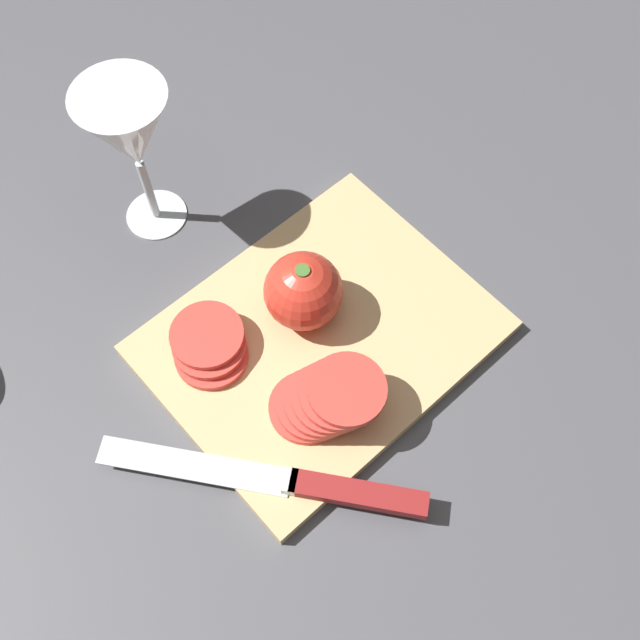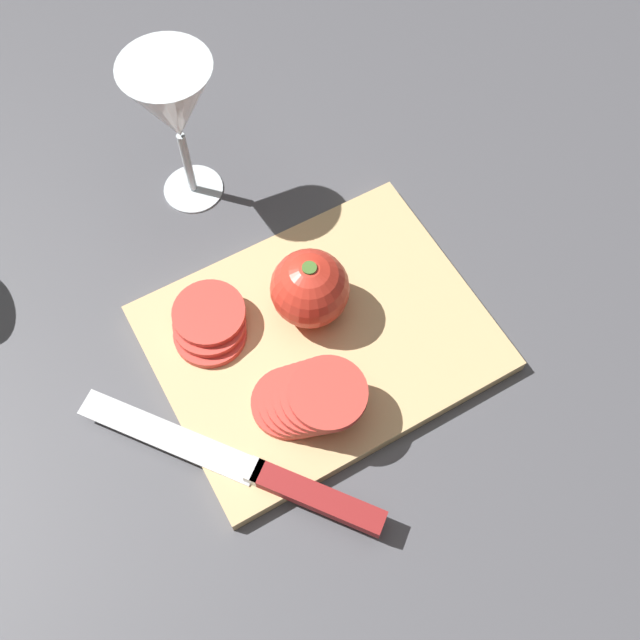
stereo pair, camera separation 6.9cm
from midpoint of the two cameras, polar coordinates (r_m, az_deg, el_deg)
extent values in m
plane|color=#4C4C51|center=(0.72, -3.01, -3.27)|extent=(3.00, 3.00, 0.00)
cube|color=tan|center=(0.72, 2.72, -1.64)|extent=(0.31, 0.24, 0.02)
cylinder|color=silver|center=(0.83, -7.28, 9.72)|extent=(0.06, 0.06, 0.00)
cylinder|color=silver|center=(0.79, -7.64, 11.59)|extent=(0.01, 0.01, 0.08)
cone|color=silver|center=(0.73, -8.47, 15.82)|extent=(0.09, 0.09, 0.09)
cone|color=#DBCC84|center=(0.75, -8.17, 14.30)|extent=(0.03, 0.03, 0.03)
sphere|color=red|center=(0.69, 2.04, 2.13)|extent=(0.07, 0.07, 0.07)
cylinder|color=#47702D|center=(0.66, 2.14, 3.59)|extent=(0.01, 0.01, 0.01)
cube|color=silver|center=(0.68, -8.70, -9.06)|extent=(0.13, 0.15, 0.00)
cube|color=silver|center=(0.66, -1.99, -11.76)|extent=(0.02, 0.02, 0.01)
cube|color=maroon|center=(0.65, 2.94, -13.70)|extent=(0.09, 0.11, 0.01)
cylinder|color=#D63D33|center=(0.68, 0.51, -6.62)|extent=(0.07, 0.07, 0.01)
cylinder|color=#D63D33|center=(0.67, 1.11, -6.48)|extent=(0.07, 0.07, 0.01)
cylinder|color=#D63D33|center=(0.67, 1.73, -6.34)|extent=(0.07, 0.07, 0.01)
cylinder|color=#D63D33|center=(0.66, 2.36, -6.20)|extent=(0.07, 0.07, 0.01)
cylinder|color=#D63D33|center=(0.65, 3.01, -6.05)|extent=(0.07, 0.07, 0.01)
cylinder|color=#D63D33|center=(0.65, 3.67, -5.90)|extent=(0.07, 0.07, 0.01)
cylinder|color=#D63D33|center=(0.71, -5.67, -1.32)|extent=(0.07, 0.07, 0.01)
cylinder|color=#D63D33|center=(0.71, -5.71, -0.54)|extent=(0.07, 0.07, 0.01)
cylinder|color=#D63D33|center=(0.71, -5.74, 0.26)|extent=(0.07, 0.07, 0.01)
camera|label=1|loc=(0.03, -87.12, 5.58)|focal=42.00mm
camera|label=2|loc=(0.03, 92.88, -5.58)|focal=42.00mm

